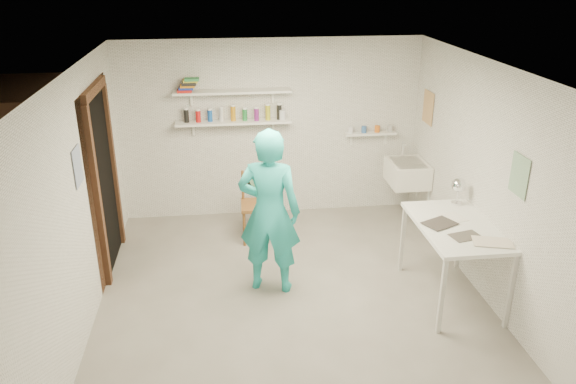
{
  "coord_description": "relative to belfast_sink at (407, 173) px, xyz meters",
  "views": [
    {
      "loc": [
        -0.67,
        -4.99,
        3.29
      ],
      "look_at": [
        0.0,
        0.4,
        1.05
      ],
      "focal_mm": 35.0,
      "sensor_mm": 36.0,
      "label": 1
    }
  ],
  "objects": [
    {
      "name": "floor",
      "position": [
        -1.75,
        -1.7,
        -0.71
      ],
      "size": [
        4.0,
        4.5,
        0.02
      ],
      "primitive_type": "cube",
      "color": "slate",
      "rests_on": "ground"
    },
    {
      "name": "ceiling",
      "position": [
        -1.75,
        -1.7,
        1.71
      ],
      "size": [
        4.0,
        4.5,
        0.02
      ],
      "primitive_type": "cube",
      "color": "silver",
      "rests_on": "wall_back"
    },
    {
      "name": "wall_back",
      "position": [
        -1.75,
        0.56,
        0.5
      ],
      "size": [
        4.0,
        0.02,
        2.4
      ],
      "primitive_type": "cube",
      "color": "silver",
      "rests_on": "ground"
    },
    {
      "name": "wall_front",
      "position": [
        -1.75,
        -3.96,
        0.5
      ],
      "size": [
        4.0,
        0.02,
        2.4
      ],
      "primitive_type": "cube",
      "color": "silver",
      "rests_on": "ground"
    },
    {
      "name": "wall_left",
      "position": [
        -3.76,
        -1.7,
        0.5
      ],
      "size": [
        0.02,
        4.5,
        2.4
      ],
      "primitive_type": "cube",
      "color": "silver",
      "rests_on": "ground"
    },
    {
      "name": "wall_right",
      "position": [
        0.26,
        -1.7,
        0.5
      ],
      "size": [
        0.02,
        4.5,
        2.4
      ],
      "primitive_type": "cube",
      "color": "silver",
      "rests_on": "ground"
    },
    {
      "name": "doorway_recess",
      "position": [
        -3.74,
        -0.65,
        0.3
      ],
      "size": [
        0.02,
        0.9,
        2.0
      ],
      "primitive_type": "cube",
      "color": "black",
      "rests_on": "wall_left"
    },
    {
      "name": "corridor_box",
      "position": [
        -4.45,
        -0.65,
        0.35
      ],
      "size": [
        1.4,
        1.5,
        2.1
      ],
      "primitive_type": "cube",
      "color": "brown",
      "rests_on": "ground"
    },
    {
      "name": "door_lintel",
      "position": [
        -3.72,
        -0.65,
        1.35
      ],
      "size": [
        0.06,
        1.05,
        0.1
      ],
      "primitive_type": "cube",
      "color": "brown",
      "rests_on": "wall_left"
    },
    {
      "name": "door_jamb_near",
      "position": [
        -3.72,
        -1.15,
        0.3
      ],
      "size": [
        0.06,
        0.1,
        2.0
      ],
      "primitive_type": "cube",
      "color": "brown",
      "rests_on": "ground"
    },
    {
      "name": "door_jamb_far",
      "position": [
        -3.72,
        -0.15,
        0.3
      ],
      "size": [
        0.06,
        0.1,
        2.0
      ],
      "primitive_type": "cube",
      "color": "brown",
      "rests_on": "ground"
    },
    {
      "name": "shelf_lower",
      "position": [
        -2.25,
        0.43,
        0.65
      ],
      "size": [
        1.5,
        0.22,
        0.03
      ],
      "primitive_type": "cube",
      "color": "white",
      "rests_on": "wall_back"
    },
    {
      "name": "shelf_upper",
      "position": [
        -2.25,
        0.43,
        1.05
      ],
      "size": [
        1.5,
        0.22,
        0.03
      ],
      "primitive_type": "cube",
      "color": "white",
      "rests_on": "wall_back"
    },
    {
      "name": "ledge_shelf",
      "position": [
        -0.4,
        0.47,
        0.42
      ],
      "size": [
        0.7,
        0.14,
        0.03
      ],
      "primitive_type": "cube",
      "color": "white",
      "rests_on": "wall_back"
    },
    {
      "name": "poster_left",
      "position": [
        -3.74,
        -1.65,
        0.85
      ],
      "size": [
        0.01,
        0.28,
        0.36
      ],
      "primitive_type": "cube",
      "color": "#334C7F",
      "rests_on": "wall_left"
    },
    {
      "name": "poster_right_a",
      "position": [
        0.24,
        0.1,
        0.85
      ],
      "size": [
        0.01,
        0.34,
        0.42
      ],
      "primitive_type": "cube",
      "color": "#995933",
      "rests_on": "wall_right"
    },
    {
      "name": "poster_right_b",
      "position": [
        0.24,
        -2.25,
        0.8
      ],
      "size": [
        0.01,
        0.3,
        0.38
      ],
      "primitive_type": "cube",
      "color": "#3F724C",
      "rests_on": "wall_right"
    },
    {
      "name": "belfast_sink",
      "position": [
        0.0,
        0.0,
        0.0
      ],
      "size": [
        0.48,
        0.6,
        0.3
      ],
      "primitive_type": "cube",
      "color": "white",
      "rests_on": "wall_right"
    },
    {
      "name": "man",
      "position": [
        -1.96,
        -1.44,
        0.19
      ],
      "size": [
        0.74,
        0.59,
        1.79
      ],
      "primitive_type": "imported",
      "rotation": [
        0.0,
        0.0,
        2.87
      ],
      "color": "#24B4AF",
      "rests_on": "ground"
    },
    {
      "name": "wall_clock",
      "position": [
        -2.02,
        -1.23,
        0.49
      ],
      "size": [
        0.32,
        0.12,
        0.32
      ],
      "primitive_type": "cylinder",
      "rotation": [
        1.57,
        0.0,
        -0.27
      ],
      "color": "#CAB989",
      "rests_on": "man"
    },
    {
      "name": "wooden_chair",
      "position": [
        -1.99,
        -0.28,
        -0.23
      ],
      "size": [
        0.45,
        0.43,
        0.93
      ],
      "primitive_type": "cube",
      "rotation": [
        0.0,
        0.0,
        -0.03
      ],
      "color": "brown",
      "rests_on": "ground"
    },
    {
      "name": "work_table",
      "position": [
        -0.11,
        -1.86,
        -0.28
      ],
      "size": [
        0.75,
        1.26,
        0.84
      ],
      "primitive_type": "cube",
      "color": "white",
      "rests_on": "ground"
    },
    {
      "name": "desk_lamp",
      "position": [
        0.1,
        -1.36,
        0.36
      ],
      "size": [
        0.16,
        0.16,
        0.16
      ],
      "primitive_type": "sphere",
      "color": "silver",
      "rests_on": "work_table"
    },
    {
      "name": "spray_cans",
      "position": [
        -2.25,
        0.43,
        0.75
      ],
      "size": [
        1.31,
        0.06,
        0.17
      ],
      "color": "black",
      "rests_on": "shelf_lower"
    },
    {
      "name": "book_stack",
      "position": [
        -2.8,
        0.43,
        1.15
      ],
      "size": [
        0.28,
        0.14,
        0.17
      ],
      "color": "red",
      "rests_on": "shelf_upper"
    },
    {
      "name": "ledge_pots",
      "position": [
        -0.4,
        0.47,
        0.48
      ],
      "size": [
        0.48,
        0.07,
        0.09
      ],
      "color": "silver",
      "rests_on": "ledge_shelf"
    },
    {
      "name": "papers",
      "position": [
        -0.11,
        -1.86,
        0.15
      ],
      "size": [
        0.3,
        0.22,
        0.02
      ],
      "color": "silver",
      "rests_on": "work_table"
    }
  ]
}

